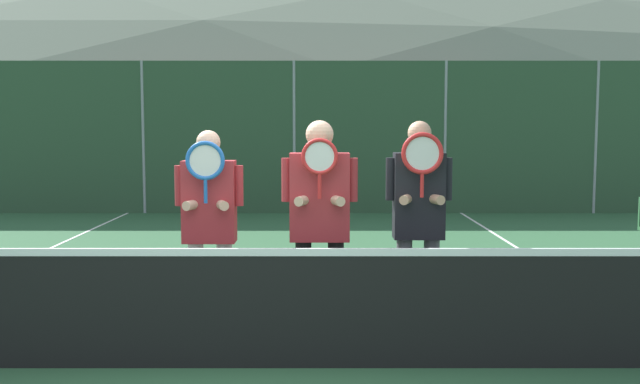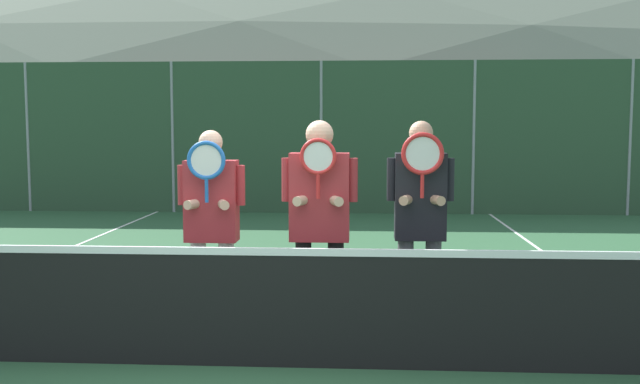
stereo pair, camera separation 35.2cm
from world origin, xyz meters
TOP-DOWN VIEW (x-y plane):
  - ground_plane at (0.00, 0.00)m, footprint 120.00×120.00m
  - hill_distant at (0.00, 57.14)m, footprint 143.53×79.74m
  - clubhouse_building at (-0.94, 17.46)m, footprint 14.69×5.50m
  - fence_back at (0.00, 9.51)m, footprint 18.75×0.06m
  - tennis_net at (0.00, 0.00)m, footprint 9.35×0.09m
  - court_line_right_sideline at (3.47, 3.00)m, footprint 0.05×16.00m
  - player_leftmost at (-0.38, 0.62)m, footprint 0.57×0.34m
  - player_center_left at (0.53, 0.47)m, footprint 0.61×0.34m
  - player_center_right at (1.34, 0.59)m, footprint 0.55×0.34m
  - car_far_left at (-5.85, 11.74)m, footprint 4.37×1.96m
  - car_left_of_center at (-0.66, 12.10)m, footprint 4.62×2.07m
  - car_center at (4.44, 11.98)m, footprint 4.18×2.07m

SIDE VIEW (x-z plane):
  - ground_plane at x=0.00m, z-range 0.00..0.00m
  - hill_distant at x=0.00m, z-range -13.95..13.95m
  - court_line_right_sideline at x=3.47m, z-range 0.00..0.01m
  - tennis_net at x=0.00m, z-range -0.03..0.98m
  - car_center at x=4.44m, z-range 0.02..1.74m
  - car_far_left at x=-5.85m, z-range 0.02..1.77m
  - car_left_of_center at x=-0.66m, z-range 0.01..1.86m
  - player_leftmost at x=-0.38m, z-range 0.16..1.94m
  - player_center_right at x=1.34m, z-range 0.16..2.01m
  - player_center_left at x=0.53m, z-range 0.18..2.04m
  - fence_back at x=0.00m, z-range 0.00..3.14m
  - clubhouse_building at x=-0.94m, z-range 0.02..3.50m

